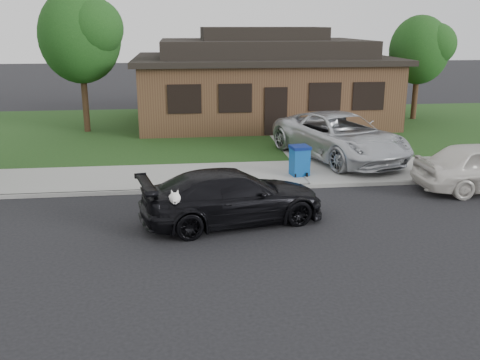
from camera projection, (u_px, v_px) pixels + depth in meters
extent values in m
plane|color=black|center=(195.00, 235.00, 13.02)|extent=(120.00, 120.00, 0.00)
cube|color=gray|center=(189.00, 177.00, 17.76)|extent=(60.00, 3.00, 0.12)
cube|color=gray|center=(190.00, 190.00, 16.33)|extent=(60.00, 0.12, 0.12)
cube|color=#193814|center=(185.00, 130.00, 25.38)|extent=(60.00, 13.00, 0.13)
cube|color=gray|center=(325.00, 140.00, 23.20)|extent=(4.50, 13.00, 0.14)
imported|color=black|center=(233.00, 197.00, 13.70)|extent=(5.06, 2.92, 1.38)
ellipsoid|color=white|center=(175.00, 199.00, 12.62)|extent=(0.34, 0.40, 0.30)
sphere|color=white|center=(175.00, 198.00, 12.37)|extent=(0.26, 0.26, 0.26)
cube|color=white|center=(175.00, 202.00, 12.26)|extent=(0.09, 0.12, 0.08)
sphere|color=black|center=(175.00, 203.00, 12.21)|extent=(0.04, 0.04, 0.04)
cone|color=white|center=(172.00, 192.00, 12.37)|extent=(0.11, 0.11, 0.14)
cone|color=white|center=(178.00, 192.00, 12.39)|extent=(0.11, 0.11, 0.14)
imported|color=silver|center=(340.00, 136.00, 19.63)|extent=(4.53, 6.52, 1.65)
cube|color=#0D4A98|center=(300.00, 162.00, 17.63)|extent=(0.62, 0.62, 0.89)
cube|color=navy|center=(300.00, 147.00, 17.49)|extent=(0.68, 0.68, 0.10)
cylinder|color=black|center=(295.00, 175.00, 17.45)|extent=(0.07, 0.14, 0.14)
cylinder|color=black|center=(307.00, 175.00, 17.50)|extent=(0.07, 0.14, 0.14)
cube|color=#422B1C|center=(262.00, 91.00, 27.30)|extent=(12.00, 8.00, 3.00)
cube|color=black|center=(262.00, 59.00, 26.84)|extent=(12.60, 8.60, 0.25)
cube|color=black|center=(262.00, 48.00, 26.69)|extent=(10.00, 6.50, 0.80)
cube|color=black|center=(262.00, 33.00, 26.49)|extent=(6.00, 3.50, 0.60)
cube|color=black|center=(276.00, 111.00, 23.57)|extent=(1.00, 0.06, 2.10)
cube|color=black|center=(184.00, 99.00, 22.96)|extent=(1.30, 0.05, 1.10)
cube|color=black|center=(235.00, 98.00, 23.20)|extent=(1.30, 0.05, 1.10)
cube|color=black|center=(325.00, 97.00, 23.65)|extent=(1.30, 0.05, 1.10)
cube|color=black|center=(369.00, 96.00, 23.88)|extent=(1.30, 0.05, 1.10)
cylinder|color=#332114|center=(86.00, 105.00, 24.51)|extent=(0.28, 0.28, 2.48)
ellipsoid|color=#143811|center=(80.00, 36.00, 23.65)|extent=(3.60, 3.60, 4.14)
sphere|color=#26591E|center=(94.00, 28.00, 23.12)|extent=(2.52, 2.52, 2.52)
cylinder|color=#332114|center=(415.00, 99.00, 27.85)|extent=(0.28, 0.28, 2.03)
ellipsoid|color=#143811|center=(419.00, 50.00, 27.14)|extent=(3.00, 3.00, 3.45)
sphere|color=#26591E|center=(435.00, 44.00, 26.70)|extent=(2.10, 2.10, 2.10)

